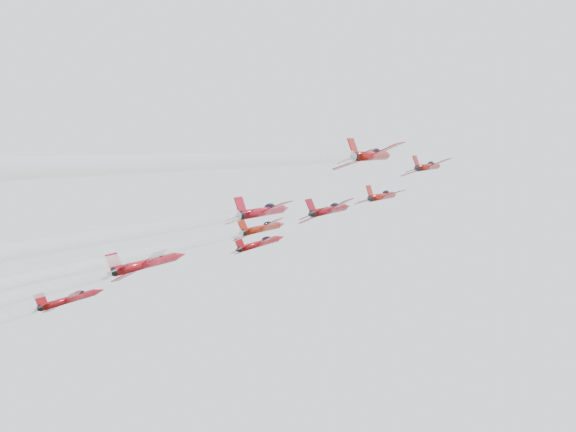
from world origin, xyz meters
The scene contains 6 objects.
jet_lead centered at (2.29, 25.39, 175.18)m, with size 9.96×12.41×9.02m.
jet_row2_left centered at (-16.06, 13.71, 167.00)m, with size 9.35×11.65×8.47m.
jet_row2_center centered at (0.17, 12.31, 166.03)m, with size 10.45×13.01×9.46m.
jet_row2_right centered at (17.24, 14.76, 167.72)m, with size 8.49×10.57×7.68m.
jet_center centered at (-2.65, -36.07, 132.06)m, with size 8.90×79.97×56.49m.
jet_rear_farright centered at (25.43, -49.21, 122.86)m, with size 8.79×78.95×55.77m.
Camera 1 is at (61.98, -72.85, 91.48)m, focal length 50.00 mm.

